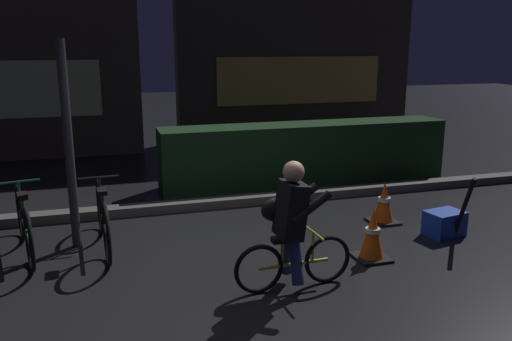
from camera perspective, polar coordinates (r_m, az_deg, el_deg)
ground_plane at (r=5.56m, az=-0.22°, el=-10.61°), size 40.00×40.00×0.00m
sidewalk_curb at (r=7.54m, az=-4.93°, el=-3.53°), size 12.00×0.24×0.12m
hedge_row at (r=8.78m, az=5.38°, el=1.87°), size 4.80×0.70×0.99m
storefront_right at (r=12.91m, az=4.47°, el=14.66°), size 5.77×0.54×5.04m
street_post at (r=6.18m, az=-19.55°, el=2.42°), size 0.10×0.10×2.33m
parked_bike_left_mid at (r=6.35m, az=-23.73°, el=-5.28°), size 0.47×1.66×0.77m
parked_bike_center_left at (r=6.23m, az=-16.18°, el=-4.98°), size 0.46×1.68×0.78m
traffic_cone_near at (r=5.85m, az=12.46°, el=-6.80°), size 0.36×0.36×0.57m
traffic_cone_far at (r=7.03m, az=13.65°, el=-3.44°), size 0.36×0.36×0.55m
blue_crate at (r=6.83m, az=19.66°, el=-5.39°), size 0.49×0.39×0.30m
cyclist at (r=4.97m, az=3.79°, el=-5.88°), size 1.19×0.50×1.25m
closed_umbrella at (r=6.59m, az=21.48°, el=-3.86°), size 0.07×0.34×0.82m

